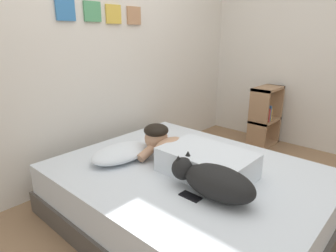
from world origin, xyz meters
name	(u,v)px	position (x,y,z in m)	size (l,w,h in m)	color
ground_plane	(220,219)	(0.00, 0.00, 0.00)	(11.99, 11.99, 0.00)	#8C6B4C
back_wall	(101,47)	(0.00, 1.41, 1.25)	(3.99, 0.12, 2.50)	silver
side_wall_right	(307,44)	(2.05, 0.18, 1.25)	(0.10, 5.72, 2.50)	silver
bed	(188,194)	(-0.15, 0.21, 0.20)	(1.58, 1.96, 0.41)	#4C4742
pillow	(121,153)	(-0.38, 0.72, 0.47)	(0.52, 0.32, 0.11)	silver
person_lying	(191,155)	(-0.13, 0.20, 0.52)	(0.43, 0.92, 0.27)	silver
dog	(214,181)	(-0.34, -0.14, 0.52)	(0.26, 0.57, 0.21)	black
coffee_cup	(182,144)	(0.14, 0.51, 0.45)	(0.12, 0.09, 0.07)	#D84C47
cell_phone	(190,196)	(-0.45, -0.04, 0.42)	(0.07, 0.14, 0.01)	black
bookshelf	(265,117)	(1.68, 0.45, 0.38)	(0.45, 0.24, 0.75)	#997251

